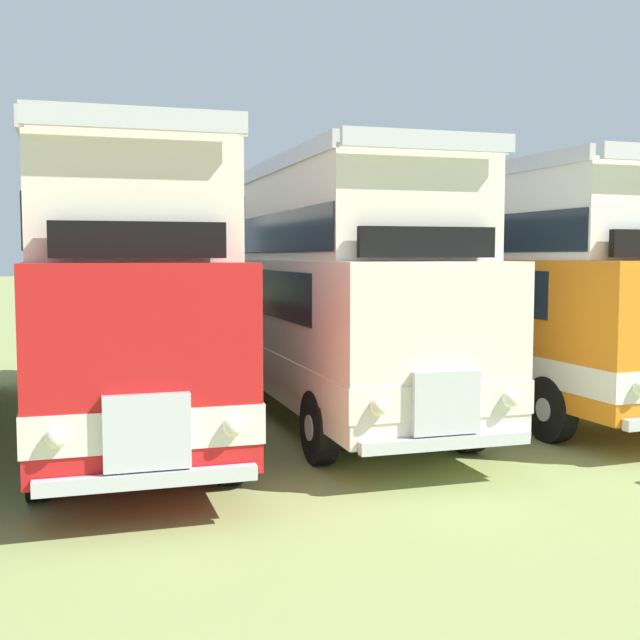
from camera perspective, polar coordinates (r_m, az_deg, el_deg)
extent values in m
plane|color=#8C9956|center=(14.70, -14.18, -6.99)|extent=(200.00, 200.00, 0.00)
cube|color=red|center=(14.13, -14.20, -0.49)|extent=(2.90, 11.39, 2.30)
cube|color=silver|center=(14.19, -14.16, -2.91)|extent=(2.94, 11.43, 0.44)
cube|color=#19232D|center=(14.48, -14.33, 2.01)|extent=(2.84, 8.99, 0.76)
cube|color=#19232D|center=(8.51, -12.41, 0.59)|extent=(2.20, 0.18, 0.90)
cube|color=silver|center=(8.58, -12.21, -7.81)|extent=(0.90, 0.15, 0.80)
cube|color=silver|center=(8.67, -12.13, -11.08)|extent=(2.30, 0.22, 0.16)
sphere|color=#EAEACC|center=(8.69, -6.22, -7.58)|extent=(0.22, 0.22, 0.22)
sphere|color=#EAEACC|center=(8.55, -18.28, -7.99)|extent=(0.22, 0.22, 0.22)
cube|color=silver|center=(14.34, -14.41, 7.18)|extent=(2.76, 10.48, 1.50)
cube|color=silver|center=(9.05, -12.88, 13.85)|extent=(2.40, 0.18, 0.24)
cube|color=silver|center=(19.07, -15.12, 8.92)|extent=(2.40, 0.18, 0.24)
cube|color=silver|center=(14.50, -9.65, 10.40)|extent=(0.47, 10.40, 0.24)
cube|color=silver|center=(14.39, -19.33, 10.25)|extent=(0.47, 10.40, 0.24)
cube|color=#19232D|center=(14.33, -14.38, 5.98)|extent=(2.80, 10.38, 0.64)
cube|color=black|center=(8.98, -12.75, 5.59)|extent=(1.90, 0.19, 0.40)
cylinder|color=black|center=(10.45, -6.56, -8.73)|extent=(0.32, 1.05, 1.04)
cylinder|color=silver|center=(10.48, -5.75, -8.69)|extent=(0.03, 0.36, 0.36)
cylinder|color=black|center=(10.30, -19.41, -9.17)|extent=(0.32, 1.05, 1.04)
cylinder|color=silver|center=(10.31, -20.25, -9.19)|extent=(0.03, 0.36, 0.36)
cylinder|color=black|center=(18.16, -11.11, -3.05)|extent=(0.32, 1.05, 1.04)
cylinder|color=silver|center=(18.18, -10.64, -3.04)|extent=(0.03, 0.36, 0.36)
cylinder|color=black|center=(18.08, -18.39, -3.24)|extent=(0.32, 1.05, 1.04)
cylinder|color=silver|center=(18.08, -18.86, -3.26)|extent=(0.03, 0.36, 0.36)
cube|color=silver|center=(15.23, -0.26, 0.02)|extent=(2.87, 11.14, 2.30)
cube|color=silver|center=(15.29, -0.26, -2.22)|extent=(2.92, 11.18, 0.44)
cube|color=#19232D|center=(15.57, -0.69, 2.33)|extent=(2.82, 8.74, 0.76)
cube|color=#19232D|center=(10.08, 8.78, 1.27)|extent=(2.20, 0.17, 0.90)
cube|color=silver|center=(10.14, 8.96, -5.84)|extent=(0.90, 0.15, 0.80)
cube|color=silver|center=(10.21, 9.00, -8.62)|extent=(2.30, 0.22, 0.16)
sphere|color=#EAEACC|center=(10.55, 13.40, -5.49)|extent=(0.22, 0.22, 0.22)
sphere|color=#EAEACC|center=(9.77, 4.21, -6.19)|extent=(0.22, 0.22, 0.22)
cube|color=silver|center=(15.43, -0.53, 7.14)|extent=(2.74, 10.23, 1.50)
cube|color=silver|center=(10.56, 7.85, 12.58)|extent=(2.40, 0.18, 0.24)
cube|color=silver|center=(19.90, -4.34, 8.89)|extent=(2.40, 0.18, 0.24)
cube|color=silver|center=(15.87, 3.69, 9.96)|extent=(0.44, 10.16, 0.24)
cube|color=silver|center=(15.19, -4.95, 10.19)|extent=(0.44, 10.16, 0.24)
cube|color=#19232D|center=(15.42, -0.53, 6.03)|extent=(2.78, 10.14, 0.64)
cube|color=black|center=(10.51, 7.66, 5.51)|extent=(1.90, 0.18, 0.40)
cylinder|color=black|center=(12.20, 10.39, -6.83)|extent=(0.32, 1.05, 1.04)
cylinder|color=silver|center=(12.27, 11.02, -6.78)|extent=(0.03, 0.36, 0.36)
cylinder|color=black|center=(11.34, -0.07, -7.63)|extent=(0.32, 1.05, 1.04)
cylinder|color=silver|center=(11.30, -0.80, -7.68)|extent=(0.03, 0.36, 0.36)
cylinder|color=black|center=(19.23, -0.20, -2.54)|extent=(0.32, 1.05, 1.04)
cylinder|color=silver|center=(19.27, 0.23, -2.52)|extent=(0.03, 0.36, 0.36)
cylinder|color=black|center=(18.70, -6.96, -2.78)|extent=(0.32, 1.05, 1.04)
cylinder|color=silver|center=(18.67, -7.42, -2.80)|extent=(0.03, 0.36, 0.36)
cube|color=orange|center=(16.45, 12.53, 0.26)|extent=(2.58, 10.08, 2.30)
cube|color=white|center=(16.51, 12.49, -1.82)|extent=(2.62, 10.12, 0.44)
cube|color=#19232D|center=(16.76, 11.84, 2.40)|extent=(2.59, 7.68, 0.76)
sphere|color=#EAEACC|center=(11.92, 21.83, -4.54)|extent=(0.22, 0.22, 0.22)
cube|color=white|center=(16.63, 12.19, 6.86)|extent=(2.47, 9.18, 1.50)
cube|color=silver|center=(20.26, 6.10, 8.80)|extent=(2.40, 0.12, 0.24)
cube|color=silver|center=(17.34, 15.66, 9.35)|extent=(0.17, 9.16, 0.24)
cube|color=silver|center=(16.09, 8.54, 9.84)|extent=(0.17, 9.16, 0.24)
cube|color=#19232D|center=(16.62, 12.17, 5.83)|extent=(2.51, 9.08, 0.64)
cylinder|color=black|center=(13.14, 16.12, -6.11)|extent=(0.29, 1.04, 1.04)
cylinder|color=silver|center=(13.05, 15.58, -6.17)|extent=(0.02, 0.36, 0.36)
cylinder|color=black|center=(19.92, 10.36, -2.36)|extent=(0.29, 1.04, 1.04)
cylinder|color=silver|center=(19.99, 10.73, -2.34)|extent=(0.02, 0.36, 0.36)
cylinder|color=black|center=(18.88, 4.28, -2.68)|extent=(0.29, 1.04, 1.04)
cylinder|color=silver|center=(18.83, 3.86, -2.71)|extent=(0.02, 0.36, 0.36)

